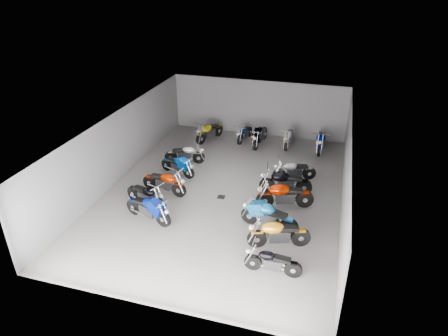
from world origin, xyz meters
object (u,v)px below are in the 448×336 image
(motorcycle_right_a, at_px, (272,262))
(motorcycle_right_b, at_px, (278,234))
(motorcycle_left_e, at_px, (178,165))
(motorcycle_back_c, at_px, (244,133))
(drain_grate, at_px, (221,197))
(motorcycle_right_c, at_px, (269,216))
(motorcycle_left_d, at_px, (165,182))
(motorcycle_back_b, at_px, (209,132))
(motorcycle_right_e, at_px, (285,182))
(motorcycle_back_f, at_px, (321,141))
(motorcycle_back_e, at_px, (289,137))
(motorcycle_right_d, at_px, (284,195))
(motorcycle_right_f, at_px, (294,171))
(motorcycle_left_b, at_px, (148,209))
(motorcycle_left_f, at_px, (185,154))
(motorcycle_back_d, at_px, (260,135))
(motorcycle_left_c, at_px, (146,195))

(motorcycle_right_a, height_order, motorcycle_right_b, motorcycle_right_b)
(motorcycle_left_e, height_order, motorcycle_back_c, motorcycle_left_e)
(drain_grate, height_order, motorcycle_right_c, motorcycle_right_c)
(motorcycle_left_d, relative_size, motorcycle_left_e, 1.13)
(motorcycle_right_b, bearing_deg, motorcycle_back_b, 13.00)
(motorcycle_right_e, relative_size, motorcycle_back_b, 1.09)
(motorcycle_right_e, xyz_separation_m, motorcycle_back_f, (1.17, 5.06, 0.00))
(motorcycle_right_a, xyz_separation_m, motorcycle_back_b, (-5.34, 9.87, 0.07))
(motorcycle_back_c, distance_m, motorcycle_back_f, 4.23)
(motorcycle_right_c, bearing_deg, motorcycle_right_e, 7.19)
(motorcycle_right_b, bearing_deg, motorcycle_back_e, -13.61)
(motorcycle_right_d, height_order, motorcycle_back_c, motorcycle_right_d)
(motorcycle_left_e, distance_m, motorcycle_right_f, 5.45)
(motorcycle_left_b, distance_m, motorcycle_left_e, 3.90)
(motorcycle_left_d, bearing_deg, motorcycle_right_f, 127.94)
(motorcycle_left_e, bearing_deg, motorcycle_left_d, 23.11)
(motorcycle_left_f, xyz_separation_m, motorcycle_right_c, (5.04, -4.38, 0.06))
(motorcycle_left_b, height_order, motorcycle_back_d, motorcycle_back_d)
(motorcycle_left_c, bearing_deg, motorcycle_back_f, 159.28)
(motorcycle_back_c, height_order, motorcycle_back_d, motorcycle_back_d)
(motorcycle_right_c, height_order, motorcycle_back_b, motorcycle_right_c)
(motorcycle_left_c, relative_size, motorcycle_right_a, 1.06)
(motorcycle_back_f, bearing_deg, motorcycle_left_f, 28.25)
(drain_grate, bearing_deg, motorcycle_back_e, 72.06)
(motorcycle_right_c, bearing_deg, motorcycle_back_e, 14.04)
(motorcycle_back_c, xyz_separation_m, motorcycle_back_e, (2.51, -0.04, 0.05))
(motorcycle_left_b, bearing_deg, motorcycle_left_e, -157.39)
(motorcycle_right_f, bearing_deg, motorcycle_back_d, 9.77)
(motorcycle_right_a, height_order, motorcycle_back_b, motorcycle_back_b)
(drain_grate, bearing_deg, motorcycle_right_a, -54.43)
(motorcycle_right_f, distance_m, motorcycle_back_b, 6.21)
(motorcycle_left_d, relative_size, motorcycle_right_e, 0.95)
(motorcycle_left_c, xyz_separation_m, motorcycle_right_e, (5.37, 2.57, 0.05))
(motorcycle_left_c, bearing_deg, drain_grate, 138.01)
(motorcycle_left_b, relative_size, motorcycle_back_d, 0.93)
(drain_grate, bearing_deg, motorcycle_back_f, 58.63)
(motorcycle_right_e, bearing_deg, motorcycle_right_f, -20.67)
(motorcycle_left_e, xyz_separation_m, motorcycle_back_c, (2.08, 4.86, -0.03))
(motorcycle_right_e, xyz_separation_m, motorcycle_back_e, (-0.55, 5.18, -0.05))
(motorcycle_back_b, bearing_deg, motorcycle_left_b, 113.83)
(motorcycle_back_e, bearing_deg, motorcycle_right_e, 98.04)
(motorcycle_right_c, bearing_deg, motorcycle_left_d, 85.89)
(motorcycle_left_b, xyz_separation_m, motorcycle_back_e, (4.25, 8.70, -0.03))
(motorcycle_right_a, height_order, motorcycle_back_e, motorcycle_back_e)
(motorcycle_left_f, bearing_deg, drain_grate, 33.08)
(drain_grate, distance_m, motorcycle_back_e, 6.59)
(motorcycle_left_c, bearing_deg, motorcycle_left_b, 51.13)
(motorcycle_right_a, height_order, motorcycle_back_c, motorcycle_right_a)
(motorcycle_right_a, relative_size, motorcycle_right_e, 0.83)
(motorcycle_right_f, height_order, motorcycle_back_d, motorcycle_back_d)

